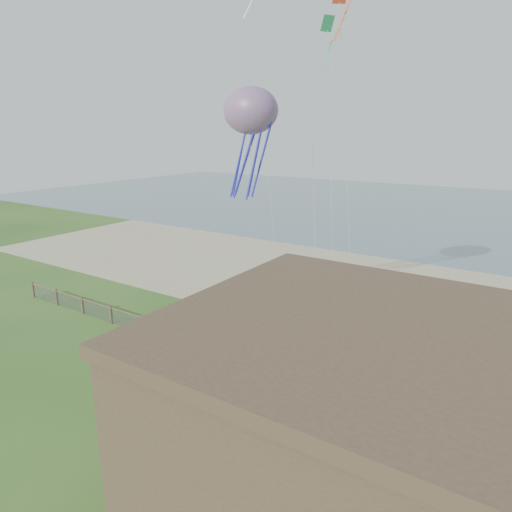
# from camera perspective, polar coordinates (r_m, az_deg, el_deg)

# --- Properties ---
(ground) EXTENTS (160.00, 160.00, 0.00)m
(ground) POSITION_cam_1_polar(r_m,az_deg,el_deg) (22.74, -14.57, -18.33)
(ground) COLOR #2B521C
(ground) RESTS_ON ground
(sand_beach) EXTENTS (72.00, 20.00, 0.02)m
(sand_beach) POSITION_cam_1_polar(r_m,az_deg,el_deg) (39.25, 9.79, -3.31)
(sand_beach) COLOR tan
(sand_beach) RESTS_ON ground
(ocean) EXTENTS (160.00, 68.00, 0.02)m
(ocean) POSITION_cam_1_polar(r_m,az_deg,el_deg) (80.57, 22.61, 5.33)
(ocean) COLOR slate
(ocean) RESTS_ON ground
(chainlink_fence) EXTENTS (36.20, 0.20, 1.25)m
(chainlink_fence) POSITION_cam_1_polar(r_m,az_deg,el_deg) (26.21, -4.77, -11.64)
(chainlink_fence) COLOR brown
(chainlink_fence) RESTS_ON ground
(motel) EXTENTS (15.00, 10.00, 7.00)m
(motel) POSITION_cam_1_polar(r_m,az_deg,el_deg) (14.46, 21.69, -24.05)
(motel) COLOR #473526
(motel) RESTS_ON ground
(motel_deck) EXTENTS (15.00, 2.00, 0.50)m
(motel_deck) POSITION_cam_1_polar(r_m,az_deg,el_deg) (21.19, 24.47, -21.30)
(motel_deck) COLOR brown
(motel_deck) RESTS_ON ground
(picnic_table) EXTENTS (2.27, 1.99, 0.80)m
(picnic_table) POSITION_cam_1_polar(r_m,az_deg,el_deg) (22.72, 2.58, -16.63)
(picnic_table) COLOR brown
(picnic_table) RESTS_ON ground
(octopus_kite) EXTENTS (3.80, 2.71, 7.77)m
(octopus_kite) POSITION_cam_1_polar(r_m,az_deg,el_deg) (31.69, -0.67, 14.10)
(octopus_kite) COLOR orange
(kite_red) EXTENTS (1.72, 1.86, 2.40)m
(kite_red) POSITION_cam_1_polar(r_m,az_deg,el_deg) (29.02, 10.37, 28.16)
(kite_red) COLOR #EE482A
(kite_green) EXTENTS (2.28, 2.02, 3.16)m
(kite_green) POSITION_cam_1_polar(r_m,az_deg,el_deg) (38.12, 8.86, 25.32)
(kite_green) COLOR #32BE6C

